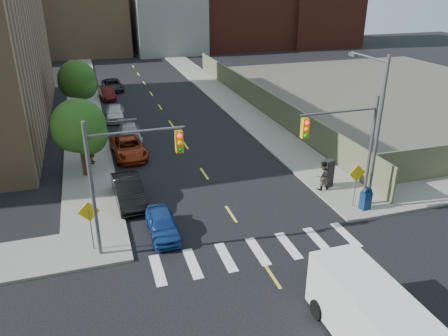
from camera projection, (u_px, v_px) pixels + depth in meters
ground at (290, 303)px, 18.57m from camera, size 160.00×160.00×0.00m
sidewalk_nw at (83, 91)px, 52.62m from camera, size 3.50×73.00×0.15m
sidewalk_ne at (206, 83)px, 56.90m from camera, size 3.50×73.00×0.15m
fence_north at (258, 98)px, 45.15m from camera, size 0.12×44.00×2.50m
gravel_lot at (394, 92)px, 52.47m from camera, size 36.00×42.00×0.06m
bg_bldg_midwest at (84, 9)px, 76.73m from camera, size 14.00×16.00×15.00m
bg_bldg_center at (166, 23)px, 79.86m from camera, size 12.00×16.00×10.00m
bg_bldg_east at (235, 3)px, 84.26m from camera, size 18.00×18.00×16.00m
signal_nw at (124, 169)px, 20.33m from camera, size 4.59×0.30×7.00m
signal_ne at (348, 142)px, 23.64m from camera, size 4.59×0.30×7.00m
streetlight_ne at (375, 121)px, 24.75m from camera, size 0.25×3.70×9.00m
warn_sign_nw at (90, 217)px, 21.28m from camera, size 1.06×0.06×2.83m
warn_sign_ne at (356, 178)px, 25.43m from camera, size 1.06×0.06×2.83m
warn_sign_midwest at (84, 131)px, 33.07m from camera, size 1.06×0.06×2.83m
tree_west_near at (79, 129)px, 28.96m from camera, size 3.66×3.64×5.52m
tree_west_far at (77, 82)px, 42.05m from camera, size 3.66×3.64×5.52m
parked_car_blue at (162, 224)px, 23.26m from camera, size 1.53×3.78×1.29m
parked_car_black at (129, 191)px, 26.61m from camera, size 1.84×4.75×1.54m
parked_car_red at (129, 148)px, 33.51m from camera, size 2.68×5.23×1.41m
parked_car_silver at (130, 133)px, 36.69m from camera, size 2.03×4.63×1.33m
parked_car_white at (115, 112)px, 42.12m from camera, size 2.04×4.36×1.44m
parked_car_maroon at (107, 93)px, 49.33m from camera, size 1.79×4.19×1.34m
parked_car_grey at (112, 85)px, 53.08m from camera, size 2.53×4.90×1.32m
cargo_van at (367, 313)px, 16.16m from camera, size 2.39×5.62×2.56m
mailbox at (366, 198)px, 25.59m from camera, size 0.64×0.53×1.41m
payphone at (329, 173)px, 28.27m from camera, size 0.64×0.56×1.85m
pedestrian_west at (91, 151)px, 31.80m from camera, size 0.57×0.78×1.95m
pedestrian_east at (322, 176)px, 27.82m from camera, size 0.97×0.77×1.94m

